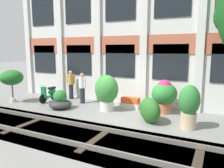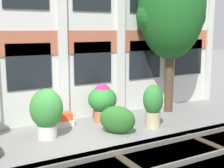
{
  "view_description": "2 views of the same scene",
  "coord_description": "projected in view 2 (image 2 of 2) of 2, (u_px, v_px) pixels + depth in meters",
  "views": [
    {
      "loc": [
        3.45,
        -8.08,
        2.83
      ],
      "look_at": [
        -1.34,
        1.56,
        1.14
      ],
      "focal_mm": 35.0,
      "sensor_mm": 36.0,
      "label": 1
    },
    {
      "loc": [
        -4.26,
        -8.99,
        3.61
      ],
      "look_at": [
        1.24,
        0.72,
        1.63
      ],
      "focal_mm": 50.0,
      "sensor_mm": 36.0,
      "label": 2
    }
  ],
  "objects": [
    {
      "name": "topiary_hedge",
      "position": [
        117.0,
        120.0,
        10.87
      ],
      "size": [
        1.37,
        1.43,
        0.97
      ],
      "primitive_type": "ellipsoid",
      "rotation": [
        0.0,
        0.0,
        2.28
      ],
      "color": "#286023",
      "rests_on": "ground"
    },
    {
      "name": "broadleaf_tree",
      "position": [
        171.0,
        8.0,
        13.1
      ],
      "size": [
        2.98,
        2.84,
        6.86
      ],
      "color": "#4C3826",
      "rests_on": "ground"
    },
    {
      "name": "ground_plane",
      "position": [
        90.0,
        139.0,
        10.4
      ],
      "size": [
        80.0,
        80.0,
        0.0
      ],
      "primitive_type": "plane",
      "color": "gray"
    },
    {
      "name": "potted_plant_stone_basin",
      "position": [
        47.0,
        111.0,
        10.3
      ],
      "size": [
        1.1,
        1.1,
        1.68
      ],
      "color": "beige",
      "rests_on": "ground"
    },
    {
      "name": "potted_plant_fluted_column",
      "position": [
        102.0,
        100.0,
        12.21
      ],
      "size": [
        1.13,
        1.13,
        1.52
      ],
      "color": "#B76647",
      "rests_on": "ground"
    },
    {
      "name": "potted_plant_square_trough",
      "position": [
        60.0,
        120.0,
        11.65
      ],
      "size": [
        0.98,
        0.46,
        0.51
      ],
      "color": "beige",
      "rests_on": "ground"
    },
    {
      "name": "apartment_facade",
      "position": [
        59.0,
        10.0,
        11.92
      ],
      "size": [
        15.96,
        0.64,
        8.67
      ],
      "color": "silver",
      "rests_on": "ground"
    },
    {
      "name": "potted_plant_glazed_jar",
      "position": [
        153.0,
        104.0,
        11.45
      ],
      "size": [
        0.74,
        0.74,
        1.61
      ],
      "color": "tan",
      "rests_on": "ground"
    }
  ]
}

